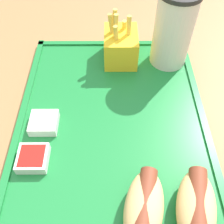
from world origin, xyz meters
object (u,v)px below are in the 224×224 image
at_px(sauce_cup_ketchup, 33,158).
at_px(sauce_cup_mayo, 44,122).
at_px(fries_carton, 120,46).
at_px(hot_dog_near, 144,208).
at_px(hot_dog_far, 196,207).
at_px(soda_cup, 173,29).

bearing_deg(sauce_cup_ketchup, sauce_cup_mayo, 174.68).
bearing_deg(fries_carton, hot_dog_near, 4.07).
height_order(hot_dog_far, sauce_cup_mayo, hot_dog_far).
relative_size(soda_cup, sauce_cup_ketchup, 3.97).
height_order(soda_cup, hot_dog_near, soda_cup).
xyz_separation_m(soda_cup, hot_dog_near, (0.33, -0.08, -0.05)).
relative_size(hot_dog_near, fries_carton, 1.11).
xyz_separation_m(hot_dog_near, sauce_cup_ketchup, (-0.08, -0.17, -0.01)).
height_order(hot_dog_far, fries_carton, fries_carton).
relative_size(hot_dog_far, sauce_cup_mayo, 2.53).
height_order(soda_cup, sauce_cup_mayo, soda_cup).
height_order(hot_dog_near, sauce_cup_mayo, hot_dog_near).
bearing_deg(soda_cup, sauce_cup_mayo, -53.89).
xyz_separation_m(soda_cup, sauce_cup_mayo, (0.18, -0.24, -0.07)).
distance_m(hot_dog_near, sauce_cup_mayo, 0.23).
height_order(soda_cup, fries_carton, soda_cup).
bearing_deg(sauce_cup_ketchup, fries_carton, 150.03).
xyz_separation_m(soda_cup, fries_carton, (-0.01, -0.10, -0.04)).
bearing_deg(hot_dog_near, sauce_cup_ketchup, -116.42).
xyz_separation_m(soda_cup, sauce_cup_ketchup, (0.25, -0.25, -0.07)).
bearing_deg(sauce_cup_mayo, fries_carton, 142.66).
bearing_deg(soda_cup, fries_carton, -92.91).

